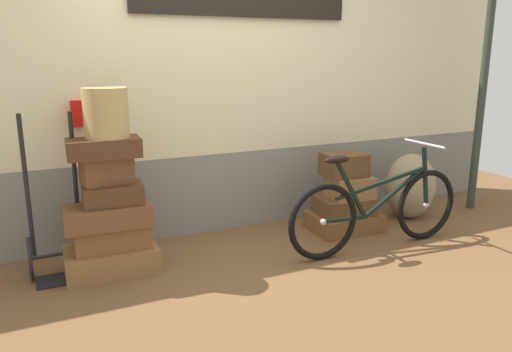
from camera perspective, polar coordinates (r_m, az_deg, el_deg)
ground at (r=4.04m, az=-0.85°, el=-9.95°), size 8.52×5.20×0.06m
station_building at (r=4.51m, az=-5.27°, el=8.50°), size 6.52×0.74×2.36m
suitcase_0 at (r=3.94m, az=-16.17°, el=-9.16°), size 0.68×0.42×0.19m
suitcase_1 at (r=3.89m, az=-16.08°, el=-6.52°), size 0.55×0.34×0.18m
suitcase_2 at (r=3.80m, az=-16.61°, el=-4.30°), size 0.63×0.35×0.16m
suitcase_3 at (r=3.75m, az=-16.01°, el=-2.05°), size 0.43×0.26×0.15m
suitcase_4 at (r=3.75m, az=-16.66°, el=0.73°), size 0.37×0.24×0.20m
suitcase_5 at (r=3.67m, az=-16.99°, el=3.11°), size 0.51×0.29×0.13m
suitcase_6 at (r=4.73m, az=9.97°, el=-5.12°), size 0.62×0.47×0.16m
suitcase_7 at (r=4.67m, az=10.07°, el=-3.30°), size 0.53×0.42×0.16m
suitcase_8 at (r=4.61m, az=10.63°, el=-1.25°), size 0.41×0.34×0.20m
suitcase_9 at (r=4.57m, az=10.00°, el=1.26°), size 0.38×0.32×0.21m
wicker_basket at (r=3.67m, az=-16.76°, el=6.94°), size 0.31×0.31×0.35m
luggage_trolley at (r=3.95m, az=-21.75°, el=-6.91°), size 0.41×0.38×1.21m
burlap_sack at (r=5.17m, az=17.21°, el=-1.10°), size 0.52×0.44×0.65m
bicycle at (r=4.26m, az=13.64°, el=-3.78°), size 1.69×0.46×0.87m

